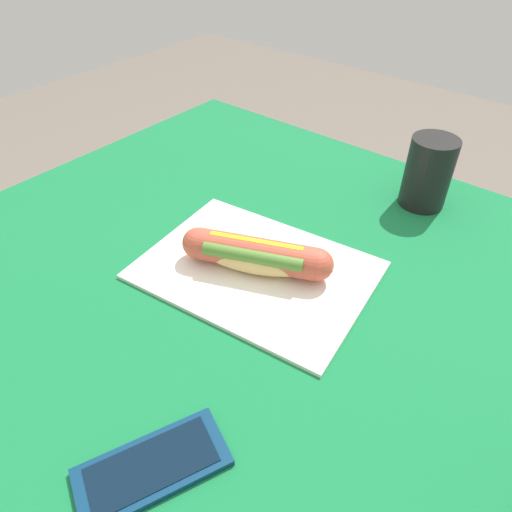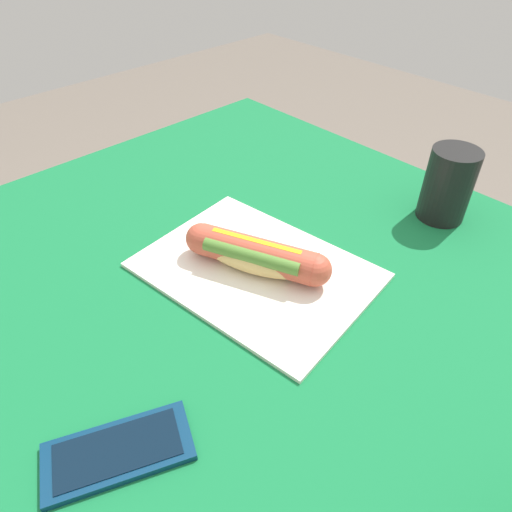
% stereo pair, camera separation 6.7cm
% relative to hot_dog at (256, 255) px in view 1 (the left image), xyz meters
% --- Properties ---
extents(dining_table, '(1.09, 0.99, 0.74)m').
position_rel_hot_dog_xyz_m(dining_table, '(-0.04, 0.05, -0.16)').
color(dining_table, brown).
rests_on(dining_table, ground).
extents(paper_wrapper, '(0.35, 0.28, 0.01)m').
position_rel_hot_dog_xyz_m(paper_wrapper, '(0.00, -0.00, -0.03)').
color(paper_wrapper, silver).
rests_on(paper_wrapper, dining_table).
extents(hot_dog, '(0.21, 0.12, 0.05)m').
position_rel_hot_dog_xyz_m(hot_dog, '(0.00, 0.00, 0.00)').
color(hot_dog, '#DBB26B').
rests_on(hot_dog, paper_wrapper).
extents(cell_phone, '(0.12, 0.16, 0.01)m').
position_rel_hot_dog_xyz_m(cell_phone, '(-0.11, 0.29, -0.03)').
color(cell_phone, '#0A2D4C').
rests_on(cell_phone, dining_table).
extents(drinking_cup, '(0.08, 0.08, 0.12)m').
position_rel_hot_dog_xyz_m(drinking_cup, '(-0.11, -0.33, 0.03)').
color(drinking_cup, black).
rests_on(drinking_cup, dining_table).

